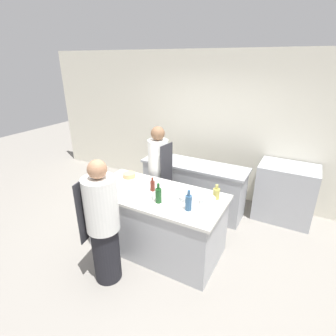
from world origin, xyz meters
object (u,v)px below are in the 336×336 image
Objects in this scene: bottle_olive_oil at (158,195)px; bottle_vinegar at (216,193)px; chef_at_prep_near at (103,224)px; bottle_cooking_oil at (153,186)px; bowl_ceramic_blue at (186,198)px; oven_range at (285,193)px; bowl_wooden_salad at (129,175)px; stockpot at (164,153)px; chef_at_stove at (159,175)px; bowl_mixing_large at (208,201)px; bottle_wine at (188,202)px; bowl_prep_small at (147,196)px.

bottle_vinegar is (0.62, 0.44, -0.03)m from bottle_olive_oil.
chef_at_prep_near reaches higher than bottle_cooking_oil.
bottle_vinegar is (1.03, 1.05, 0.19)m from chef_at_prep_near.
bottle_vinegar is 0.41m from bowl_ceramic_blue.
bottle_cooking_oil is at bearing -133.31° from oven_range.
stockpot reaches higher than bowl_wooden_salad.
bottle_vinegar is at bearing -55.32° from chef_at_prep_near.
bowl_wooden_salad is (-0.26, -0.45, 0.11)m from chef_at_stove.
oven_range is 2.40m from bottle_cooking_oil.
bowl_mixing_large is 1.75m from stockpot.
chef_at_prep_near is 0.88m from bottle_cooking_oil.
bottle_vinegar is at bearing 76.09° from chef_at_stove.
bowl_mixing_large is at bearing -115.76° from oven_range.
chef_at_prep_near is at bearing -142.85° from bottle_wine.
chef_at_prep_near is at bearing -101.69° from bottle_cooking_oil.
chef_at_prep_near reaches higher than bottle_olive_oil.
bottle_vinegar is 1.10× the size of bowl_ceramic_blue.
bowl_wooden_salad is at bearing 159.66° from bottle_cooking_oil.
bottle_olive_oil reaches higher than bowl_prep_small.
stockpot reaches higher than bowl_mixing_large.
bottle_vinegar is 1.68m from stockpot.
oven_range is 5.40× the size of bowl_ceramic_blue.
chef_at_prep_near reaches higher than stockpot.
bowl_prep_small is at bearing -31.22° from chef_at_prep_near.
bottle_wine is at bearing 0.67° from bowl_prep_small.
bottle_wine is (0.41, 0.02, 0.00)m from bottle_olive_oil.
stockpot is at bearing 111.36° from bowl_prep_small.
bottle_olive_oil reaches higher than oven_range.
stockpot is at bearing 129.14° from bottle_wine.
stockpot is at bearing 130.26° from bowl_ceramic_blue.
bottle_cooking_oil reaches higher than oven_range.
bowl_wooden_salad is at bearing -93.17° from stockpot.
chef_at_stove is 8.13× the size of bowl_mixing_large.
bottle_olive_oil is (0.53, -0.90, 0.18)m from chef_at_stove.
chef_at_prep_near is at bearing -80.87° from stockpot.
bowl_prep_small is at bearing -76.70° from bottle_cooking_oil.
bowl_wooden_salad is (-0.56, 0.21, -0.04)m from bottle_cooking_oil.
bowl_prep_small is at bearing 28.96° from chef_at_stove.
oven_range is 4.02× the size of stockpot.
bowl_prep_small and bowl_wooden_salad have the same top height.
bowl_mixing_large is 0.79m from bowl_prep_small.
stockpot is at bearing -166.34° from oven_range.
bowl_mixing_large is 0.83× the size of stockpot.
chef_at_stove is 0.61m from stockpot.
bottle_wine is at bearing 54.53° from chef_at_stove.
chef_at_stove is at bearing 150.36° from bowl_mixing_large.
oven_range is 3.13m from chef_at_prep_near.
bottle_olive_oil is 0.91m from bowl_wooden_salad.
chef_at_prep_near is 7.99× the size of bowl_mixing_large.
stockpot is (-0.21, 0.54, 0.19)m from chef_at_stove.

